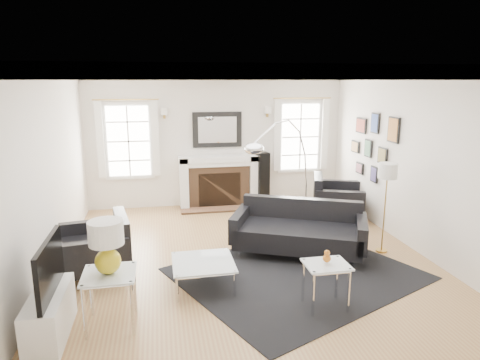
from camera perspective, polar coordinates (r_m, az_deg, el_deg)
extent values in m
plane|color=#9D6A41|center=(6.76, 0.61, -10.17)|extent=(6.00, 6.00, 0.00)
cube|color=silver|center=(9.26, -3.07, 5.22)|extent=(5.50, 0.04, 2.80)
cube|color=silver|center=(3.56, 10.38, -8.11)|extent=(5.50, 0.04, 2.80)
cube|color=silver|center=(6.40, -24.28, 0.46)|extent=(0.04, 6.00, 2.80)
cube|color=silver|center=(7.38, 22.07, 2.23)|extent=(0.04, 6.00, 2.80)
cube|color=white|center=(6.21, 0.67, 14.29)|extent=(5.50, 6.00, 0.02)
cube|color=white|center=(6.21, 0.67, 13.74)|extent=(5.50, 6.00, 0.12)
cube|color=white|center=(9.15, -7.49, -0.40)|extent=(0.18, 0.38, 1.10)
cube|color=white|center=(9.35, 1.72, 0.01)|extent=(0.18, 0.38, 1.10)
cube|color=white|center=(9.11, -2.87, 2.87)|extent=(1.70, 0.38, 0.12)
cube|color=white|center=(9.13, -2.86, 2.25)|extent=(1.50, 0.34, 0.10)
cube|color=brown|center=(9.26, -2.84, -0.77)|extent=(1.30, 0.30, 0.90)
cube|color=black|center=(9.18, -2.75, -1.34)|extent=(0.90, 0.10, 0.76)
cube|color=brown|center=(9.12, -2.57, -3.79)|extent=(1.70, 0.50, 0.04)
cube|color=black|center=(9.18, -3.05, 6.73)|extent=(1.05, 0.06, 0.75)
cube|color=white|center=(9.15, -3.02, 6.70)|extent=(0.82, 0.02, 0.55)
cube|color=white|center=(9.16, -14.63, 5.04)|extent=(1.00, 0.05, 1.60)
cube|color=white|center=(9.13, -14.65, 5.01)|extent=(0.84, 0.02, 1.44)
cube|color=white|center=(9.10, -18.16, 5.08)|extent=(0.14, 0.05, 1.55)
cube|color=white|center=(9.03, -11.20, 5.43)|extent=(0.14, 0.05, 1.55)
cube|color=white|center=(9.64, 7.97, 5.73)|extent=(1.00, 0.05, 1.60)
cube|color=white|center=(9.61, 8.02, 5.71)|extent=(0.84, 0.02, 1.44)
cube|color=white|center=(9.38, 4.97, 5.91)|extent=(0.14, 0.05, 1.55)
cube|color=white|center=(9.73, 11.25, 5.97)|extent=(0.14, 0.05, 1.55)
cube|color=black|center=(7.81, 19.80, 6.31)|extent=(0.03, 0.34, 0.44)
cube|color=#B97031|center=(7.80, 19.69, 6.31)|extent=(0.01, 0.29, 0.39)
cube|color=black|center=(8.37, 17.58, 7.23)|extent=(0.03, 0.28, 0.38)
cube|color=#354D93|center=(8.36, 17.47, 7.23)|extent=(0.01, 0.23, 0.33)
cube|color=black|center=(8.86, 15.86, 6.99)|extent=(0.03, 0.40, 0.30)
cube|color=#9D3D30|center=(8.86, 15.75, 6.99)|extent=(0.01, 0.35, 0.25)
cube|color=black|center=(8.13, 18.47, 3.09)|extent=(0.03, 0.30, 0.30)
cube|color=olive|center=(8.13, 18.36, 3.09)|extent=(0.01, 0.25, 0.25)
cube|color=black|center=(8.60, 16.73, 4.07)|extent=(0.03, 0.26, 0.34)
cube|color=#447252|center=(8.60, 16.62, 4.07)|extent=(0.01, 0.21, 0.29)
cube|color=black|center=(9.10, 15.12, 4.32)|extent=(0.03, 0.32, 0.24)
cube|color=#B0814B|center=(9.09, 15.02, 4.32)|extent=(0.01, 0.27, 0.19)
cube|color=black|center=(8.42, 17.45, 0.72)|extent=(0.03, 0.24, 0.30)
cube|color=#463973|center=(8.41, 17.35, 0.71)|extent=(0.01, 0.19, 0.25)
cube|color=black|center=(8.94, 15.66, 1.54)|extent=(0.03, 0.28, 0.22)
cube|color=#90545E|center=(8.94, 15.56, 1.53)|extent=(0.01, 0.23, 0.17)
cube|color=white|center=(5.16, -24.03, -16.17)|extent=(0.35, 1.00, 0.50)
cube|color=black|center=(4.91, -24.05, -10.54)|extent=(0.05, 1.00, 0.58)
cube|color=black|center=(6.25, 7.58, -12.25)|extent=(3.86, 3.61, 0.01)
cube|color=black|center=(6.81, 7.80, -7.40)|extent=(2.14, 1.63, 0.32)
cube|color=black|center=(7.11, 8.21, -4.49)|extent=(1.82, 0.94, 0.54)
cube|color=black|center=(6.91, -0.01, -5.82)|extent=(0.52, 0.89, 0.41)
cube|color=black|center=(6.74, 15.89, -6.84)|extent=(0.52, 0.89, 0.41)
cube|color=black|center=(6.40, -18.93, -9.27)|extent=(1.03, 1.03, 0.33)
cube|color=black|center=(6.33, -15.46, -6.90)|extent=(0.31, 0.90, 0.56)
cube|color=black|center=(6.77, -19.16, -6.84)|extent=(0.90, 0.28, 0.42)
cube|color=black|center=(5.94, -18.85, -9.65)|extent=(0.90, 0.28, 0.42)
cube|color=black|center=(8.68, 12.96, -2.96)|extent=(1.16, 1.16, 0.34)
cube|color=black|center=(8.60, 10.34, -1.27)|extent=(0.46, 0.90, 0.57)
cube|color=black|center=(8.21, 13.20, -2.92)|extent=(0.90, 0.44, 0.43)
cube|color=black|center=(9.08, 12.83, -1.35)|extent=(0.90, 0.44, 0.43)
cube|color=silver|center=(5.74, -4.94, -10.86)|extent=(0.80, 0.80, 0.02)
cylinder|color=silver|center=(5.47, -8.37, -14.20)|extent=(0.04, 0.04, 0.36)
cylinder|color=silver|center=(5.53, -0.68, -13.70)|extent=(0.04, 0.04, 0.36)
cylinder|color=silver|center=(6.12, -8.69, -11.12)|extent=(0.04, 0.04, 0.36)
cylinder|color=silver|center=(6.17, -1.88, -10.72)|extent=(0.04, 0.04, 0.36)
cube|color=silver|center=(4.98, -17.07, -11.91)|extent=(0.57, 0.57, 0.02)
cylinder|color=silver|center=(4.94, -20.06, -16.33)|extent=(0.04, 0.04, 0.63)
cylinder|color=silver|center=(4.88, -14.16, -16.27)|extent=(0.04, 0.04, 0.63)
cylinder|color=silver|center=(5.36, -19.25, -13.79)|extent=(0.04, 0.04, 0.63)
cylinder|color=silver|center=(5.31, -13.88, -13.70)|extent=(0.04, 0.04, 0.63)
cube|color=silver|center=(5.24, 11.46, -10.99)|extent=(0.52, 0.43, 0.02)
cylinder|color=silver|center=(5.14, 9.75, -14.82)|extent=(0.04, 0.04, 0.57)
cylinder|color=silver|center=(5.30, 14.31, -14.16)|extent=(0.04, 0.04, 0.57)
cylinder|color=silver|center=(5.43, 8.42, -13.14)|extent=(0.04, 0.04, 0.57)
cylinder|color=silver|center=(5.58, 12.76, -12.59)|extent=(0.04, 0.04, 0.57)
sphere|color=gold|center=(4.92, -17.19, -10.31)|extent=(0.28, 0.28, 0.28)
cylinder|color=gold|center=(4.87, -17.31, -8.79)|extent=(0.04, 0.04, 0.11)
cylinder|color=white|center=(4.80, -17.46, -6.72)|extent=(0.37, 0.37, 0.26)
sphere|color=#BE6418|center=(5.21, 11.50, -10.21)|extent=(0.10, 0.10, 0.10)
sphere|color=#BE6418|center=(5.18, 11.53, -9.49)|extent=(0.07, 0.07, 0.07)
cube|color=silver|center=(8.15, 8.66, -5.52)|extent=(0.22, 0.35, 0.18)
ellipsoid|color=silver|center=(6.44, 1.85, 4.21)|extent=(0.30, 0.30, 0.18)
cylinder|color=#B38C3E|center=(7.31, 18.33, -8.91)|extent=(0.18, 0.18, 0.03)
cylinder|color=#B38C3E|center=(7.11, 18.69, -4.23)|extent=(0.02, 0.02, 1.28)
cylinder|color=white|center=(6.94, 19.10, 1.16)|extent=(0.29, 0.29, 0.24)
cube|color=black|center=(9.24, 3.04, 0.08)|extent=(0.28, 0.28, 1.18)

